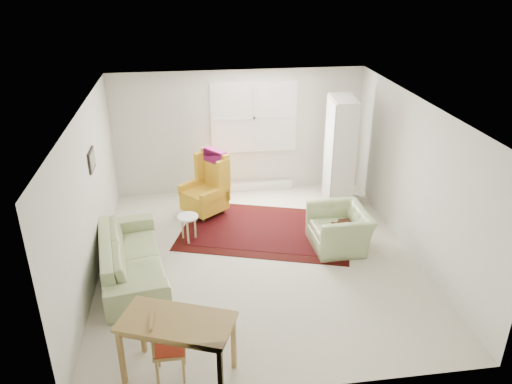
{
  "coord_description": "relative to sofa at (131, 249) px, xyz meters",
  "views": [
    {
      "loc": [
        -1.0,
        -6.8,
        4.38
      ],
      "look_at": [
        0.0,
        0.3,
        1.05
      ],
      "focal_mm": 35.0,
      "sensor_mm": 36.0,
      "label": 1
    }
  ],
  "objects": [
    {
      "name": "armchair",
      "position": [
        3.36,
        0.39,
        -0.06
      ],
      "size": [
        0.93,
        1.06,
        0.8
      ],
      "primitive_type": "imported",
      "rotation": [
        0.0,
        0.0,
        -1.53
      ],
      "color": "#91A26C",
      "rests_on": "ground"
    },
    {
      "name": "cabinet",
      "position": [
        3.79,
        1.97,
        0.61
      ],
      "size": [
        0.53,
        0.89,
        2.13
      ],
      "primitive_type": null,
      "rotation": [
        0.0,
        0.0,
        -0.09
      ],
      "color": "silver",
      "rests_on": "ground"
    },
    {
      "name": "wingback_chair",
      "position": [
        1.18,
        1.91,
        0.15
      ],
      "size": [
        1.01,
        1.01,
        1.21
      ],
      "primitive_type": null,
      "rotation": [
        0.0,
        0.0,
        -0.9
      ],
      "color": "gold",
      "rests_on": "ground"
    },
    {
      "name": "room",
      "position": [
        1.99,
        0.4,
        0.8
      ],
      "size": [
        5.04,
        5.54,
        2.51
      ],
      "color": "beige",
      "rests_on": "ground"
    },
    {
      "name": "coffee_table",
      "position": [
        3.49,
        0.38,
        -0.26
      ],
      "size": [
        0.49,
        0.49,
        0.39
      ],
      "primitive_type": null,
      "rotation": [
        0.0,
        0.0,
        0.03
      ],
      "color": "#3B1C12",
      "rests_on": "ground"
    },
    {
      "name": "desk",
      "position": [
        0.71,
        -2.16,
        -0.06
      ],
      "size": [
        1.39,
        1.04,
        0.79
      ],
      "primitive_type": null,
      "rotation": [
        0.0,
        0.0,
        -0.37
      ],
      "color": "olive",
      "rests_on": "ground"
    },
    {
      "name": "rug",
      "position": [
        2.23,
        1.08,
        -0.44
      ],
      "size": [
        3.39,
        2.69,
        0.03
      ],
      "primitive_type": null,
      "rotation": [
        0.0,
        0.0,
        -0.3
      ],
      "color": "black",
      "rests_on": "ground"
    },
    {
      "name": "stool",
      "position": [
        0.86,
        0.93,
        -0.22
      ],
      "size": [
        0.47,
        0.47,
        0.48
      ],
      "primitive_type": null,
      "rotation": [
        0.0,
        0.0,
        0.42
      ],
      "color": "white",
      "rests_on": "ground"
    },
    {
      "name": "desk_chair",
      "position": [
        0.61,
        -2.14,
        -0.04
      ],
      "size": [
        0.37,
        0.37,
        0.83
      ],
      "primitive_type": null,
      "rotation": [
        0.0,
        0.0,
        1.56
      ],
      "color": "olive",
      "rests_on": "ground"
    },
    {
      "name": "sofa",
      "position": [
        0.0,
        0.0,
        0.0
      ],
      "size": [
        1.23,
        2.37,
        0.91
      ],
      "primitive_type": "imported",
      "rotation": [
        0.0,
        0.0,
        1.73
      ],
      "color": "#91A26C",
      "rests_on": "ground"
    }
  ]
}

